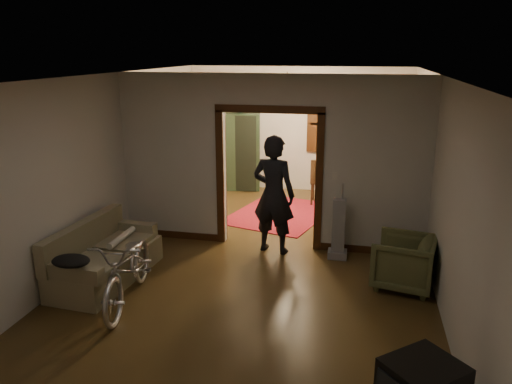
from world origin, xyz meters
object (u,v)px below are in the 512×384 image
(bicycle, at_px, (129,268))
(desk, at_px, (344,179))
(locker, at_px, (241,152))
(sofa, at_px, (106,252))
(armchair, at_px, (403,262))
(person, at_px, (274,195))

(bicycle, bearing_deg, desk, 56.37)
(locker, xyz_separation_m, desk, (2.38, -0.23, -0.48))
(sofa, height_order, armchair, sofa)
(sofa, distance_m, desk, 5.75)
(sofa, distance_m, person, 2.66)
(sofa, bearing_deg, locker, 86.39)
(bicycle, height_order, locker, locker)
(bicycle, height_order, person, person)
(bicycle, xyz_separation_m, armchair, (3.46, 1.18, -0.11))
(locker, bearing_deg, sofa, -108.21)
(desk, bearing_deg, person, -95.17)
(sofa, bearing_deg, person, 40.07)
(bicycle, bearing_deg, locker, 80.09)
(armchair, height_order, locker, locker)
(bicycle, distance_m, locker, 5.64)
(locker, distance_m, desk, 2.44)
(locker, bearing_deg, armchair, -63.06)
(desk, bearing_deg, armchair, -65.62)
(person, bearing_deg, bicycle, 65.86)
(armchair, bearing_deg, sofa, -68.75)
(bicycle, relative_size, armchair, 2.24)
(locker, relative_size, desk, 1.60)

